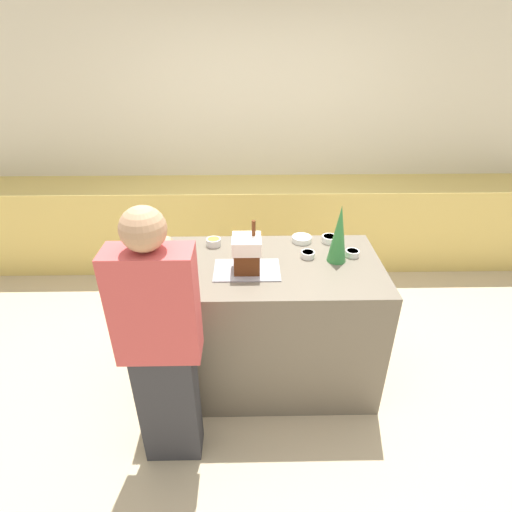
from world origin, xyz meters
TOP-DOWN VIEW (x-y plane):
  - ground_plane at (0.00, 0.00)m, footprint 12.00×12.00m
  - wall_back at (0.00, 2.03)m, footprint 8.00×0.05m
  - back_cabinet_block at (0.00, 1.71)m, footprint 6.00×0.60m
  - kitchen_island at (0.00, 0.00)m, footprint 1.51×0.81m
  - baking_tray at (-0.12, -0.08)m, footprint 0.41×0.27m
  - gingerbread_house at (-0.12, -0.08)m, footprint 0.17×0.18m
  - decorative_tree at (0.46, 0.04)m, footprint 0.12×0.12m
  - candy_bowl_near_tray_right at (0.28, 0.08)m, footprint 0.09×0.09m
  - candy_bowl_beside_tree at (-0.35, 0.26)m, footprint 0.10×0.10m
  - candy_bowl_center_rear at (0.27, 0.31)m, footprint 0.14×0.14m
  - candy_bowl_far_left at (-0.15, 0.27)m, footprint 0.09×0.09m
  - candy_bowl_far_right at (0.58, 0.10)m, footprint 0.09×0.09m
  - candy_bowl_behind_tray at (0.47, 0.30)m, footprint 0.11×0.11m
  - candy_bowl_front_corner at (-0.58, 0.11)m, footprint 0.11×0.11m
  - person at (-0.56, -0.62)m, footprint 0.42×0.53m

SIDE VIEW (x-z plane):
  - ground_plane at x=0.00m, z-range 0.00..0.00m
  - back_cabinet_block at x=0.00m, z-range 0.00..0.89m
  - kitchen_island at x=0.00m, z-range 0.00..0.94m
  - person at x=-0.56m, z-range 0.03..1.63m
  - baking_tray at x=-0.12m, z-range 0.94..0.95m
  - candy_bowl_front_corner at x=-0.58m, z-range 0.95..0.98m
  - candy_bowl_center_rear at x=0.27m, z-range 0.95..0.99m
  - candy_bowl_far_left at x=-0.15m, z-range 0.95..0.99m
  - candy_bowl_far_right at x=0.58m, z-range 0.95..0.99m
  - candy_bowl_near_tray_right at x=0.28m, z-range 0.95..0.99m
  - candy_bowl_behind_tray at x=0.47m, z-range 0.95..0.99m
  - candy_bowl_beside_tree at x=-0.35m, z-range 0.95..1.00m
  - gingerbread_house at x=-0.12m, z-range 0.91..1.23m
  - decorative_tree at x=0.46m, z-range 0.94..1.33m
  - wall_back at x=0.00m, z-range 0.00..2.60m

